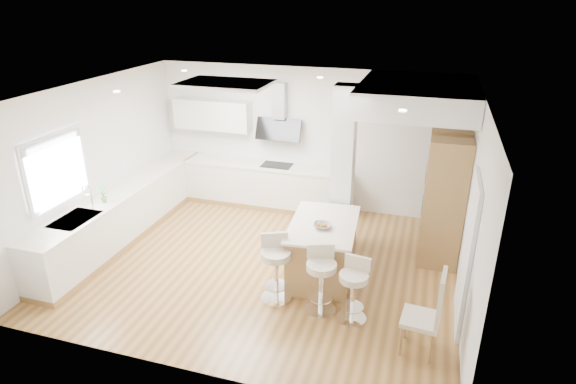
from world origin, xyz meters
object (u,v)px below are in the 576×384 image
(bar_stool_c, at_px, (354,287))
(dining_chair, at_px, (430,311))
(bar_stool_a, at_px, (276,265))
(peninsula, at_px, (323,249))
(bar_stool_b, at_px, (321,276))

(bar_stool_c, xyz_separation_m, dining_chair, (0.98, -0.39, 0.10))
(bar_stool_a, height_order, dining_chair, dining_chair)
(peninsula, distance_m, bar_stool_a, 0.95)
(bar_stool_a, bearing_deg, bar_stool_c, -32.10)
(bar_stool_c, distance_m, dining_chair, 1.06)
(bar_stool_c, bearing_deg, bar_stool_a, -179.70)
(bar_stool_a, distance_m, bar_stool_b, 0.68)
(bar_stool_b, relative_size, dining_chair, 0.84)
(peninsula, relative_size, dining_chair, 1.35)
(dining_chair, bearing_deg, bar_stool_c, 163.30)
(bar_stool_b, height_order, bar_stool_c, bar_stool_b)
(bar_stool_b, relative_size, bar_stool_c, 1.06)
(bar_stool_a, relative_size, dining_chair, 0.87)
(bar_stool_b, distance_m, bar_stool_c, 0.46)
(peninsula, distance_m, bar_stool_b, 0.90)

